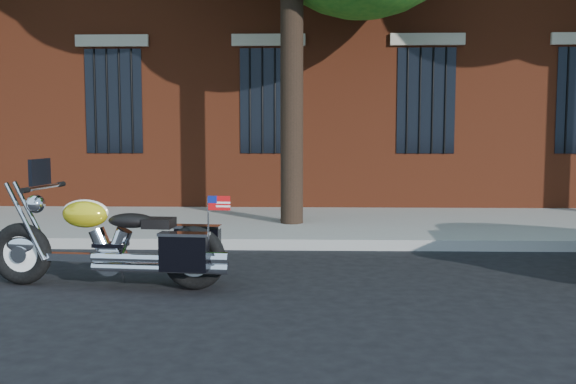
{
  "coord_description": "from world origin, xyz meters",
  "views": [
    {
      "loc": [
        0.77,
        -7.32,
        1.61
      ],
      "look_at": [
        0.51,
        0.8,
        0.85
      ],
      "focal_mm": 40.0,
      "sensor_mm": 36.0,
      "label": 1
    }
  ],
  "objects": [
    {
      "name": "sidewalk",
      "position": [
        0.0,
        3.26,
        0.07
      ],
      "size": [
        40.0,
        3.6,
        0.15
      ],
      "primitive_type": "cube",
      "color": "gray",
      "rests_on": "ground"
    },
    {
      "name": "curb",
      "position": [
        0.0,
        1.38,
        0.07
      ],
      "size": [
        40.0,
        0.16,
        0.15
      ],
      "primitive_type": "cube",
      "color": "gray",
      "rests_on": "ground"
    },
    {
      "name": "motorcycle",
      "position": [
        -1.19,
        -0.87,
        0.45
      ],
      "size": [
        2.6,
        0.88,
        1.33
      ],
      "rotation": [
        0.0,
        0.0,
        -0.09
      ],
      "color": "black",
      "rests_on": "ground"
    },
    {
      "name": "ground",
      "position": [
        0.0,
        0.0,
        0.0
      ],
      "size": [
        120.0,
        120.0,
        0.0
      ],
      "primitive_type": "plane",
      "color": "black",
      "rests_on": "ground"
    }
  ]
}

